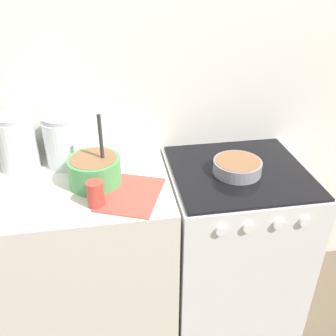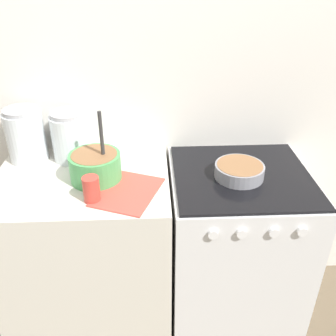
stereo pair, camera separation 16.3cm
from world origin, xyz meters
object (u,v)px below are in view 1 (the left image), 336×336
(storage_jar_left, at_px, (17,146))
(tin_can, at_px, (96,194))
(storage_jar_middle, at_px, (64,144))
(stove, at_px, (231,244))
(mixing_bowl, at_px, (95,169))
(baking_pan, at_px, (237,166))

(storage_jar_left, distance_m, tin_can, 0.51)
(storage_jar_middle, bearing_deg, tin_can, -69.39)
(stove, height_order, storage_jar_middle, storage_jar_middle)
(mixing_bowl, relative_size, storage_jar_middle, 1.33)
(stove, distance_m, baking_pan, 0.48)
(mixing_bowl, bearing_deg, storage_jar_middle, 124.00)
(tin_can, bearing_deg, stove, 14.98)
(baking_pan, xyz_separation_m, storage_jar_middle, (-0.76, 0.22, 0.07))
(stove, relative_size, storage_jar_middle, 3.78)
(mixing_bowl, height_order, tin_can, mixing_bowl)
(stove, bearing_deg, baking_pan, -134.28)
(stove, bearing_deg, storage_jar_left, 168.92)
(stove, distance_m, mixing_bowl, 0.83)
(mixing_bowl, height_order, storage_jar_middle, mixing_bowl)
(storage_jar_left, xyz_separation_m, tin_can, (0.34, -0.37, -0.06))
(mixing_bowl, xyz_separation_m, baking_pan, (0.63, -0.01, -0.04))
(mixing_bowl, distance_m, storage_jar_middle, 0.24)
(storage_jar_middle, bearing_deg, stove, -13.89)
(storage_jar_left, relative_size, storage_jar_middle, 1.08)
(baking_pan, relative_size, tin_can, 2.02)
(baking_pan, distance_m, tin_can, 0.64)
(stove, relative_size, mixing_bowl, 2.84)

